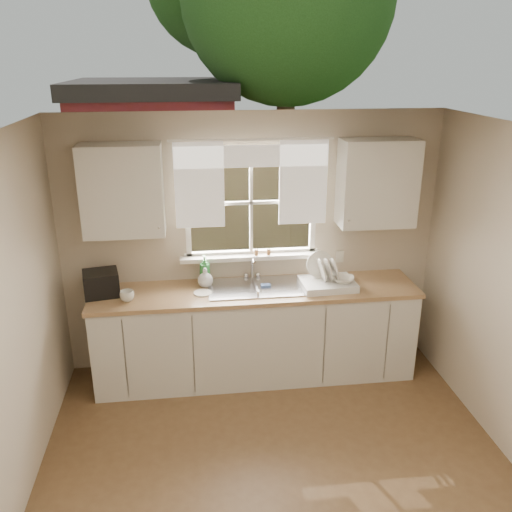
{
  "coord_description": "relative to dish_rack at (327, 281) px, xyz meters",
  "views": [
    {
      "loc": [
        -0.58,
        -2.9,
        2.95
      ],
      "look_at": [
        0.0,
        1.65,
        1.25
      ],
      "focal_mm": 38.0,
      "sensor_mm": 36.0,
      "label": 1
    }
  ],
  "objects": [
    {
      "name": "soap_bottle_b",
      "position": [
        -1.13,
        0.19,
        0.02
      ],
      "size": [
        0.1,
        0.1,
        0.17
      ],
      "primitive_type": "imported",
      "rotation": [
        0.0,
        0.0,
        0.32
      ],
      "color": "blue",
      "rests_on": "countertop"
    },
    {
      "name": "sill_jars",
      "position": [
        -0.57,
        0.29,
        0.21
      ],
      "size": [
        0.16,
        0.04,
        0.06
      ],
      "color": "brown",
      "rests_on": "window"
    },
    {
      "name": "sink",
      "position": [
        -0.67,
        0.07,
        -0.13
      ],
      "size": [
        0.88,
        0.52,
        0.4
      ],
      "color": "#B7B7BC",
      "rests_on": "countertop"
    },
    {
      "name": "backyard",
      "position": [
        -0.09,
        6.77,
        2.49
      ],
      "size": [
        20.0,
        10.0,
        6.13
      ],
      "color": "#335421",
      "rests_on": "ground"
    },
    {
      "name": "dish_rack",
      "position": [
        0.0,
        0.0,
        0.0
      ],
      "size": [
        0.52,
        0.4,
        0.31
      ],
      "color": "white",
      "rests_on": "countertop"
    },
    {
      "name": "soap_bottle_a",
      "position": [
        -1.13,
        0.22,
        0.08
      ],
      "size": [
        0.14,
        0.14,
        0.29
      ],
      "primitive_type": "imported",
      "rotation": [
        0.0,
        0.0,
        0.29
      ],
      "color": "green",
      "rests_on": "countertop"
    },
    {
      "name": "countertop",
      "position": [
        -0.67,
        0.03,
        -0.08
      ],
      "size": [
        3.04,
        0.65,
        0.04
      ],
      "primitive_type": "cube",
      "color": "#AA8255",
      "rests_on": "base_cabinets"
    },
    {
      "name": "soap_bottle_c",
      "position": [
        -1.13,
        0.16,
        0.03
      ],
      "size": [
        0.18,
        0.18,
        0.19
      ],
      "primitive_type": "imported",
      "rotation": [
        0.0,
        0.0,
        0.31
      ],
      "color": "beige",
      "rests_on": "countertop"
    },
    {
      "name": "bowl",
      "position": [
        0.14,
        -0.05,
        0.03
      ],
      "size": [
        0.25,
        0.25,
        0.05
      ],
      "primitive_type": "imported",
      "rotation": [
        0.0,
        0.0,
        -0.33
      ],
      "color": "white",
      "rests_on": "dish_rack"
    },
    {
      "name": "ground",
      "position": [
        -0.67,
        -1.65,
        -0.97
      ],
      "size": [
        4.0,
        4.0,
        0.0
      ],
      "primitive_type": "plane",
      "color": "brown",
      "rests_on": "ground"
    },
    {
      "name": "window",
      "position": [
        -0.67,
        0.36,
        0.51
      ],
      "size": [
        1.38,
        0.16,
        1.06
      ],
      "color": "white",
      "rests_on": "room_walls"
    },
    {
      "name": "wall_outlet",
      "position": [
        0.21,
        0.34,
        0.11
      ],
      "size": [
        0.08,
        0.01,
        0.12
      ],
      "primitive_type": "cube",
      "color": "beige",
      "rests_on": "room_walls"
    },
    {
      "name": "ceiling",
      "position": [
        -0.67,
        -1.65,
        1.53
      ],
      "size": [
        3.6,
        4.0,
        0.02
      ],
      "primitive_type": "cube",
      "color": "silver",
      "rests_on": "room_walls"
    },
    {
      "name": "black_appliance",
      "position": [
        -2.07,
        0.09,
        0.05
      ],
      "size": [
        0.35,
        0.32,
        0.22
      ],
      "primitive_type": "cube",
      "rotation": [
        0.0,
        0.0,
        0.19
      ],
      "color": "black",
      "rests_on": "countertop"
    },
    {
      "name": "saucer",
      "position": [
        -1.16,
        -0.0,
        -0.06
      ],
      "size": [
        0.17,
        0.17,
        0.01
      ],
      "primitive_type": "cylinder",
      "color": "white",
      "rests_on": "countertop"
    },
    {
      "name": "curtains",
      "position": [
        -0.67,
        0.3,
        0.96
      ],
      "size": [
        1.5,
        0.03,
        0.81
      ],
      "color": "white",
      "rests_on": "room_walls"
    },
    {
      "name": "upper_cabinet_right",
      "position": [
        0.48,
        0.18,
        0.88
      ],
      "size": [
        0.7,
        0.33,
        0.8
      ],
      "primitive_type": "cube",
      "color": "silver",
      "rests_on": "room_walls"
    },
    {
      "name": "upper_cabinet_left",
      "position": [
        -1.82,
        0.18,
        0.88
      ],
      "size": [
        0.7,
        0.33,
        0.8
      ],
      "primitive_type": "cube",
      "color": "silver",
      "rests_on": "room_walls"
    },
    {
      "name": "room_walls",
      "position": [
        -0.67,
        -1.71,
        0.27
      ],
      "size": [
        3.62,
        4.02,
        2.5
      ],
      "color": "beige",
      "rests_on": "ground"
    },
    {
      "name": "cup",
      "position": [
        -1.83,
        -0.08,
        -0.01
      ],
      "size": [
        0.15,
        0.15,
        0.1
      ],
      "primitive_type": "imported",
      "rotation": [
        0.0,
        0.0,
        -0.19
      ],
      "color": "silver",
      "rests_on": "countertop"
    },
    {
      "name": "base_cabinets",
      "position": [
        -0.67,
        0.03,
        -0.54
      ],
      "size": [
        3.0,
        0.62,
        0.87
      ],
      "primitive_type": "cube",
      "color": "silver",
      "rests_on": "ground"
    }
  ]
}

